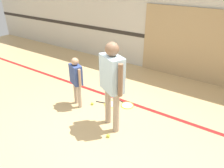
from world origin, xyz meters
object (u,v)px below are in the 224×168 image
(person_student_left, at_px, (76,77))
(racket_spare_on_floor, at_px, (110,104))
(racket_second_spare, at_px, (127,105))
(tennis_ball_near_instructor, at_px, (108,136))
(tennis_ball_stray_left, at_px, (92,104))
(tennis_ball_by_spare_racket, at_px, (117,106))
(person_instructor, at_px, (112,78))

(person_student_left, xyz_separation_m, racket_spare_on_floor, (0.61, 0.43, -0.72))
(racket_second_spare, bearing_deg, person_student_left, 53.41)
(person_student_left, xyz_separation_m, tennis_ball_near_instructor, (1.23, -0.54, -0.70))
(person_student_left, bearing_deg, racket_spare_on_floor, 59.06)
(person_student_left, relative_size, racket_second_spare, 2.18)
(tennis_ball_near_instructor, bearing_deg, tennis_ball_stray_left, 142.86)
(tennis_ball_near_instructor, bearing_deg, tennis_ball_by_spare_racket, 113.08)
(racket_second_spare, bearing_deg, tennis_ball_near_instructor, 123.62)
(racket_second_spare, relative_size, tennis_ball_stray_left, 8.23)
(person_instructor, distance_m, racket_second_spare, 1.37)
(racket_spare_on_floor, xyz_separation_m, racket_second_spare, (0.35, 0.18, 0.00))
(person_student_left, bearing_deg, racket_second_spare, 56.40)
(tennis_ball_by_spare_racket, distance_m, tennis_ball_stray_left, 0.59)
(racket_second_spare, xyz_separation_m, tennis_ball_by_spare_racket, (-0.15, -0.20, 0.02))
(person_instructor, height_order, racket_second_spare, person_instructor)
(person_student_left, xyz_separation_m, tennis_ball_by_spare_racket, (0.82, 0.42, -0.70))
(person_instructor, xyz_separation_m, person_student_left, (-1.10, 0.22, -0.36))
(person_instructor, bearing_deg, racket_second_spare, 126.54)
(racket_second_spare, distance_m, tennis_ball_near_instructor, 1.18)
(racket_spare_on_floor, relative_size, racket_second_spare, 1.02)
(tennis_ball_by_spare_racket, relative_size, tennis_ball_stray_left, 1.00)
(racket_spare_on_floor, relative_size, tennis_ball_by_spare_racket, 8.44)
(tennis_ball_near_instructor, height_order, tennis_ball_by_spare_racket, same)
(tennis_ball_near_instructor, distance_m, tennis_ball_by_spare_racket, 1.04)
(tennis_ball_near_instructor, relative_size, tennis_ball_stray_left, 1.00)
(racket_spare_on_floor, bearing_deg, person_instructor, 112.89)
(racket_spare_on_floor, relative_size, tennis_ball_stray_left, 8.44)
(racket_second_spare, xyz_separation_m, tennis_ball_stray_left, (-0.69, -0.43, 0.02))
(tennis_ball_near_instructor, bearing_deg, racket_second_spare, 102.75)
(person_student_left, distance_m, tennis_ball_by_spare_racket, 1.16)
(tennis_ball_near_instructor, relative_size, tennis_ball_by_spare_racket, 1.00)
(racket_spare_on_floor, bearing_deg, tennis_ball_stray_left, 22.06)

